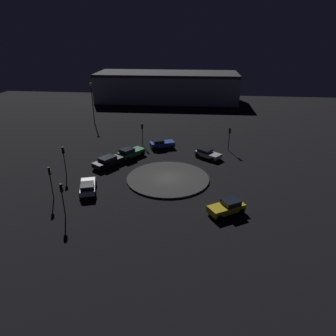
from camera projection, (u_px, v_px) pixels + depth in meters
ground_plane at (168, 179)px, 40.28m from camera, size 116.11×116.11×0.00m
roundabout_island at (168, 178)px, 40.23m from camera, size 10.73×10.73×0.23m
car_green at (131, 152)px, 46.82m from camera, size 4.40×3.84×1.59m
car_silver at (207, 153)px, 46.78m from camera, size 3.72×4.16×1.29m
car_blue at (162, 144)px, 50.57m from camera, size 3.12×4.28×1.50m
car_yellow at (227, 207)px, 32.50m from camera, size 3.55×4.21×1.48m
car_black at (108, 161)px, 43.79m from camera, size 4.69×3.95×1.46m
car_white at (88, 187)px, 36.74m from camera, size 4.34×2.93×1.42m
traffic_light_south at (64, 155)px, 40.36m from camera, size 0.30×0.36×3.96m
traffic_light_southwest at (142, 130)px, 51.20m from camera, size 0.39×0.36×3.71m
traffic_light_southeast at (62, 193)px, 31.13m from camera, size 0.39×0.39×3.81m
traffic_light_northwest at (229, 135)px, 48.69m from camera, size 0.39×0.37×3.79m
traffic_light_southeast_near at (50, 176)px, 34.59m from camera, size 0.37×0.40×3.92m
streetlamp_southwest at (92, 96)px, 62.23m from camera, size 0.58×0.58×8.26m
store_building at (167, 87)px, 83.67m from camera, size 13.93×37.74×7.49m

